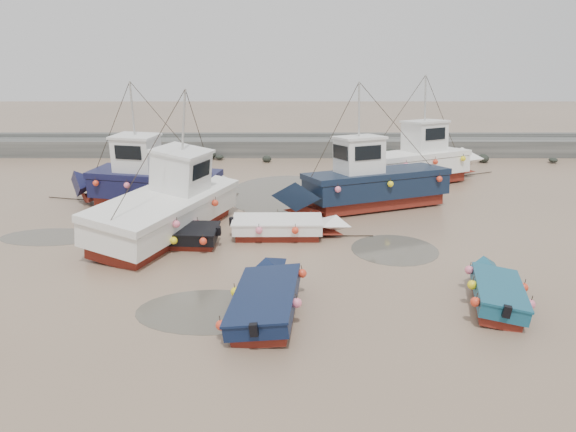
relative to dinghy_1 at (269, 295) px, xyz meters
name	(u,v)px	position (x,y,z in m)	size (l,w,h in m)	color
ground	(273,274)	(0.04, 2.93, -0.54)	(120.00, 120.00, 0.00)	#90745C
seawall	(281,147)	(0.09, 24.92, 0.09)	(60.00, 4.92, 1.50)	#63635E
puddle_a	(210,311)	(-1.87, -0.01, -0.53)	(4.67, 4.67, 0.01)	#504B40
puddle_b	(395,250)	(4.94, 5.39, -0.53)	(3.53, 3.53, 0.01)	#504B40
puddle_c	(51,237)	(-9.68, 6.94, -0.53)	(4.38, 4.38, 0.01)	#504B40
puddle_d	(288,194)	(0.62, 14.04, -0.53)	(6.89, 6.89, 0.01)	#504B40
dinghy_1	(269,295)	(0.00, 0.00, 0.00)	(2.67, 6.62, 1.43)	maroon
dinghy_2	(495,288)	(7.24, 0.50, 0.02)	(2.44, 5.37, 1.43)	maroon
dinghy_4	(164,233)	(-4.53, 5.88, 0.01)	(6.14, 2.20, 1.43)	maroon
dinghy_5	(286,225)	(0.51, 6.93, 0.01)	(6.22, 2.29, 1.43)	maroon
cabin_boat_0	(144,180)	(-6.73, 11.78, 0.82)	(9.63, 4.16, 6.22)	maroon
cabin_boat_1	(171,203)	(-4.54, 7.70, 0.76)	(5.99, 11.16, 6.22)	maroon
cabin_boat_2	(366,183)	(4.50, 11.29, 0.79)	(10.13, 5.46, 6.22)	maroon
cabin_boat_3	(421,160)	(8.50, 16.69, 0.82)	(9.31, 5.87, 6.22)	maroon
person	(196,213)	(-3.97, 10.43, -0.54)	(0.62, 0.40, 1.69)	#172133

